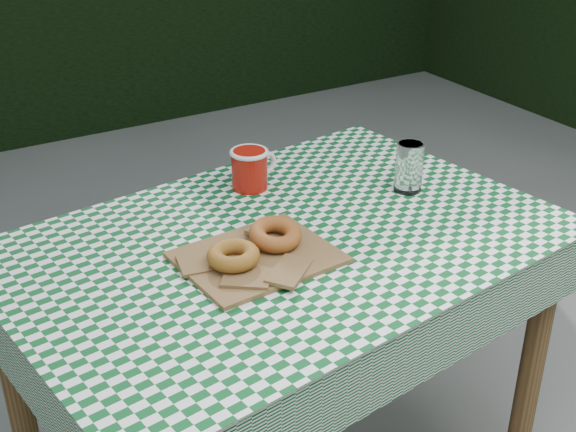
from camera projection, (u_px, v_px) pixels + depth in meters
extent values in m
cube|color=#4F361B|center=(284.00, 375.00, 1.82)|extent=(1.27, 0.94, 0.75)
cube|color=#0B481E|center=(284.00, 239.00, 1.65)|extent=(1.30, 0.96, 0.01)
cube|color=olive|center=(257.00, 256.00, 1.56)|extent=(0.33, 0.27, 0.02)
torus|color=#A45F22|center=(233.00, 256.00, 1.51)|extent=(0.14, 0.14, 0.03)
torus|color=#A36021|center=(275.00, 234.00, 1.59)|extent=(0.11, 0.11, 0.04)
cylinder|color=white|center=(409.00, 167.00, 1.83)|extent=(0.09, 0.09, 0.12)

